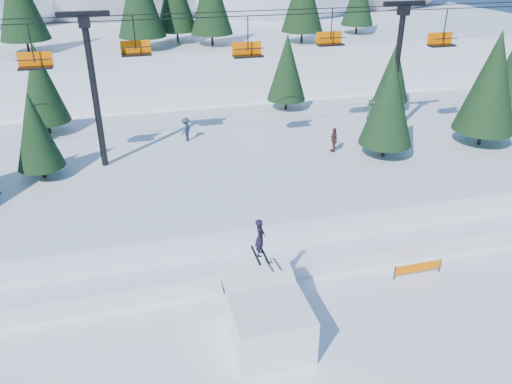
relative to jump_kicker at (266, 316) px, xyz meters
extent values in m
plane|color=white|center=(1.97, -1.21, -1.28)|extent=(160.00, 160.00, 0.00)
cube|color=white|center=(1.97, 16.79, -0.03)|extent=(70.00, 22.00, 2.50)
cube|color=white|center=(1.97, 6.79, -0.73)|extent=(70.00, 6.00, 1.10)
cube|color=white|center=(1.97, 66.79, 1.72)|extent=(110.00, 60.00, 6.00)
cylinder|color=black|center=(-2.58, 39.64, 5.40)|extent=(0.26, 0.26, 1.37)
cylinder|color=black|center=(5.07, 40.09, 5.35)|extent=(0.26, 0.26, 1.27)
cylinder|color=black|center=(15.35, 39.07, 5.36)|extent=(0.26, 0.26, 1.28)
cylinder|color=black|center=(-14.44, 40.94, 5.40)|extent=(0.26, 0.26, 1.35)
cylinder|color=black|center=(24.11, 43.09, 5.26)|extent=(0.26, 0.26, 1.08)
cylinder|color=black|center=(1.53, 43.12, 5.35)|extent=(0.26, 0.26, 1.26)
cube|color=white|center=(0.00, -0.13, -0.13)|extent=(3.41, 4.21, 2.31)
cube|color=white|center=(0.00, 1.67, 1.08)|extent=(3.41, 1.47, 0.82)
imported|color=black|center=(0.10, 1.47, 3.32)|extent=(0.67, 0.80, 1.86)
cube|color=black|center=(-0.10, 1.47, 2.38)|extent=(0.11, 1.65, 0.03)
cube|color=black|center=(0.30, 1.47, 2.38)|extent=(0.11, 1.65, 0.03)
cylinder|color=black|center=(-7.03, 16.79, 6.22)|extent=(0.44, 0.44, 10.00)
cube|color=black|center=(-7.03, 16.79, 11.32)|extent=(3.20, 0.35, 0.35)
cube|color=black|center=(-7.03, 16.79, 10.87)|extent=(0.70, 0.70, 0.70)
cylinder|color=black|center=(14.97, 16.79, 6.22)|extent=(0.44, 0.44, 10.00)
cube|color=black|center=(14.97, 16.79, 11.32)|extent=(3.20, 0.35, 0.35)
cube|color=black|center=(14.97, 16.79, 10.87)|extent=(0.70, 0.70, 0.70)
cylinder|color=black|center=(3.97, 15.59, 11.02)|extent=(46.00, 0.06, 0.06)
cylinder|color=black|center=(3.97, 17.99, 11.02)|extent=(46.00, 0.06, 0.06)
cylinder|color=black|center=(-10.13, 15.59, 9.92)|extent=(0.08, 0.08, 2.20)
cube|color=black|center=(-10.13, 15.59, 8.47)|extent=(2.00, 0.75, 0.12)
cube|color=#FF6B00|center=(-10.13, 15.97, 8.92)|extent=(2.00, 0.10, 0.85)
cylinder|color=black|center=(-10.13, 15.24, 9.02)|extent=(2.00, 0.06, 0.06)
cylinder|color=black|center=(-4.04, 17.99, 9.92)|extent=(0.08, 0.08, 2.20)
cube|color=black|center=(-4.04, 17.99, 8.47)|extent=(2.00, 0.75, 0.12)
cube|color=#FF6B00|center=(-4.04, 18.37, 8.92)|extent=(2.00, 0.10, 0.85)
cylinder|color=black|center=(-4.04, 17.64, 9.02)|extent=(2.00, 0.06, 0.06)
cylinder|color=black|center=(3.11, 15.59, 9.92)|extent=(0.08, 0.08, 2.20)
cube|color=black|center=(3.11, 15.59, 8.47)|extent=(2.00, 0.75, 0.12)
cube|color=#FF6B00|center=(3.11, 15.97, 8.92)|extent=(2.00, 0.10, 0.85)
cylinder|color=black|center=(3.11, 15.24, 9.02)|extent=(2.00, 0.06, 0.06)
cylinder|color=black|center=(9.99, 17.99, 9.92)|extent=(0.08, 0.08, 2.20)
cube|color=black|center=(9.99, 17.99, 8.47)|extent=(2.00, 0.75, 0.12)
cube|color=#FF6B00|center=(9.99, 18.37, 8.92)|extent=(2.00, 0.10, 0.85)
cylinder|color=black|center=(9.99, 17.64, 9.02)|extent=(2.00, 0.06, 0.06)
cylinder|color=black|center=(17.75, 15.59, 9.92)|extent=(0.08, 0.08, 2.20)
cube|color=black|center=(17.75, 15.59, 8.47)|extent=(2.00, 0.75, 0.12)
cube|color=#FF6B00|center=(17.75, 15.97, 8.92)|extent=(2.00, 0.10, 0.85)
cylinder|color=black|center=(17.75, 15.24, 9.02)|extent=(2.00, 0.06, 0.06)
cylinder|color=black|center=(20.94, 13.40, 1.82)|extent=(0.26, 0.26, 1.20)
cone|color=#1A391B|center=(20.94, 13.40, 6.12)|extent=(4.47, 4.47, 7.40)
cylinder|color=black|center=(26.44, 17.47, 1.68)|extent=(0.26, 0.26, 0.92)
cylinder|color=black|center=(18.63, 23.37, 1.65)|extent=(0.26, 0.26, 0.86)
cone|color=#1A391B|center=(18.63, 23.37, 4.72)|extent=(3.19, 3.19, 5.28)
cylinder|color=black|center=(-11.46, 24.70, 1.73)|extent=(0.26, 0.26, 1.01)
cone|color=#1A391B|center=(-11.46, 24.70, 5.34)|extent=(3.76, 3.76, 6.22)
cylinder|color=black|center=(9.28, 25.86, 1.70)|extent=(0.26, 0.26, 0.96)
cone|color=#1A391B|center=(9.28, 25.86, 5.12)|extent=(3.56, 3.56, 5.89)
cylinder|color=black|center=(-10.94, 15.66, 1.63)|extent=(0.26, 0.26, 0.81)
cone|color=#1A391B|center=(-10.94, 15.66, 4.52)|extent=(3.01, 3.01, 4.98)
cylinder|color=black|center=(12.62, 13.16, 1.73)|extent=(0.26, 0.26, 1.02)
cone|color=#1A391B|center=(12.62, 13.16, 5.36)|extent=(3.78, 3.78, 6.25)
imported|color=#432923|center=(9.48, 15.00, 2.14)|extent=(0.52, 1.11, 1.84)
imported|color=navy|center=(-0.83, 20.03, 2.16)|extent=(1.28, 1.39, 1.88)
imported|color=#203E2C|center=(15.44, 20.98, 2.13)|extent=(0.93, 0.65, 1.82)
cylinder|color=black|center=(8.00, 2.46, -0.83)|extent=(0.06, 0.06, 0.90)
cylinder|color=black|center=(10.80, 2.47, -0.83)|extent=(0.06, 0.06, 0.90)
cube|color=#FF6B00|center=(9.40, 2.46, -0.73)|extent=(2.80, 0.05, 0.55)
cylinder|color=black|center=(9.17, 5.09, -0.83)|extent=(0.06, 0.06, 0.90)
cylinder|color=black|center=(11.96, 5.32, -0.83)|extent=(0.06, 0.06, 0.90)
cube|color=#FF6B00|center=(10.56, 5.20, -0.73)|extent=(2.79, 0.27, 0.55)
camera|label=1|loc=(-5.02, -17.09, 15.39)|focal=35.00mm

